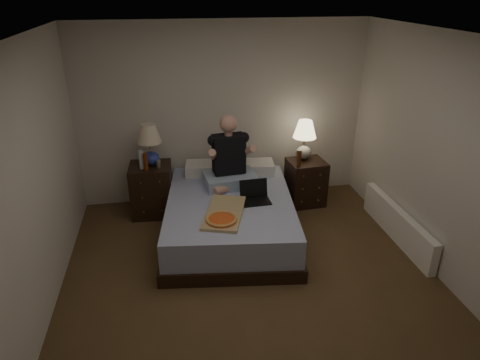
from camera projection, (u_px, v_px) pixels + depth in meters
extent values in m
cube|color=brown|center=(255.00, 290.00, 4.45)|extent=(4.00, 4.50, 0.00)
cube|color=white|center=(260.00, 39.00, 3.40)|extent=(4.00, 4.50, 0.00)
cube|color=silver|center=(223.00, 114.00, 5.94)|extent=(4.00, 0.00, 2.50)
cube|color=silver|center=(26.00, 198.00, 3.61)|extent=(0.00, 4.50, 2.50)
cube|color=silver|center=(454.00, 166.00, 4.24)|extent=(0.00, 4.50, 2.50)
cube|color=#5364A7|center=(230.00, 217.00, 5.33)|extent=(1.75, 2.19, 0.51)
cube|color=black|center=(152.00, 190.00, 5.80)|extent=(0.57, 0.52, 0.71)
cube|color=black|center=(306.00, 182.00, 6.09)|extent=(0.53, 0.49, 0.65)
cylinder|color=silver|center=(142.00, 159.00, 5.52)|extent=(0.07, 0.07, 0.25)
cylinder|color=#BABAB5|center=(158.00, 164.00, 5.58)|extent=(0.07, 0.07, 0.10)
cylinder|color=#5E280D|center=(146.00, 162.00, 5.47)|extent=(0.06, 0.06, 0.23)
cylinder|color=#55240C|center=(299.00, 158.00, 5.75)|extent=(0.06, 0.06, 0.23)
cube|color=white|center=(397.00, 224.00, 5.27)|extent=(0.10, 1.60, 0.40)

